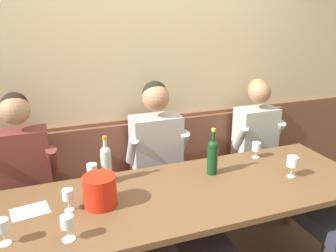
% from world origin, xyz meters
% --- Properties ---
extents(room_wall_back, '(6.80, 0.08, 2.80)m').
position_xyz_m(room_wall_back, '(0.00, 1.09, 1.40)').
color(room_wall_back, beige).
rests_on(room_wall_back, ground).
extents(wood_wainscot_panel, '(6.80, 0.03, 0.97)m').
position_xyz_m(wood_wainscot_panel, '(0.00, 1.04, 0.48)').
color(wood_wainscot_panel, brown).
rests_on(wood_wainscot_panel, ground).
extents(wall_bench, '(2.74, 0.42, 0.94)m').
position_xyz_m(wall_bench, '(0.00, 0.83, 0.28)').
color(wall_bench, brown).
rests_on(wall_bench, ground).
extents(dining_table, '(2.44, 0.84, 0.75)m').
position_xyz_m(dining_table, '(0.00, 0.11, 0.67)').
color(dining_table, brown).
rests_on(dining_table, ground).
extents(person_right_seat, '(0.49, 1.30, 1.32)m').
position_xyz_m(person_right_seat, '(-1.02, 0.45, 0.63)').
color(person_right_seat, '#2D3040').
rests_on(person_right_seat, ground).
extents(person_center_left_seat, '(0.51, 1.31, 1.33)m').
position_xyz_m(person_center_left_seat, '(-0.00, 0.47, 0.65)').
color(person_center_left_seat, '#242A30').
rests_on(person_center_left_seat, ground).
extents(person_left_seat, '(0.47, 1.30, 1.28)m').
position_xyz_m(person_left_seat, '(0.96, 0.46, 0.62)').
color(person_left_seat, '#342C31').
rests_on(person_left_seat, ground).
extents(ice_bucket, '(0.20, 0.20, 0.19)m').
position_xyz_m(ice_bucket, '(-0.57, 0.13, 0.84)').
color(ice_bucket, red).
rests_on(ice_bucket, dining_table).
extents(wine_bottle_green_tall, '(0.07, 0.07, 0.34)m').
position_xyz_m(wine_bottle_green_tall, '(0.24, 0.28, 0.89)').
color(wine_bottle_green_tall, '#123D1B').
rests_on(wine_bottle_green_tall, dining_table).
extents(wine_bottle_amber_mid, '(0.07, 0.07, 0.33)m').
position_xyz_m(wine_bottle_amber_mid, '(-0.48, 0.42, 0.89)').
color(wine_bottle_amber_mid, '#AEC7BF').
rests_on(wine_bottle_amber_mid, dining_table).
extents(wine_glass_center_rear, '(0.07, 0.07, 0.14)m').
position_xyz_m(wine_glass_center_rear, '(-0.79, -0.14, 0.84)').
color(wine_glass_center_rear, silver).
rests_on(wine_glass_center_rear, dining_table).
extents(wine_glass_center_front, '(0.07, 0.07, 0.16)m').
position_xyz_m(wine_glass_center_front, '(-0.58, 0.39, 0.86)').
color(wine_glass_center_front, silver).
rests_on(wine_glass_center_front, dining_table).
extents(wine_glass_mid_left, '(0.06, 0.06, 0.14)m').
position_xyz_m(wine_glass_mid_left, '(-0.76, 0.14, 0.85)').
color(wine_glass_mid_left, silver).
rests_on(wine_glass_mid_left, dining_table).
extents(wine_glass_by_bottle, '(0.07, 0.07, 0.13)m').
position_xyz_m(wine_glass_by_bottle, '(0.69, 0.41, 0.83)').
color(wine_glass_by_bottle, silver).
rests_on(wine_glass_by_bottle, dining_table).
extents(wine_glass_mid_right, '(0.08, 0.08, 0.15)m').
position_xyz_m(wine_glass_mid_right, '(0.74, 0.04, 0.86)').
color(wine_glass_mid_right, silver).
rests_on(wine_glass_mid_right, dining_table).
extents(wine_glass_right_end, '(0.06, 0.06, 0.14)m').
position_xyz_m(wine_glass_right_end, '(-1.09, -0.06, 0.85)').
color(wine_glass_right_end, silver).
rests_on(wine_glass_right_end, dining_table).
extents(tasting_sheet_left_guest, '(0.23, 0.18, 0.00)m').
position_xyz_m(tasting_sheet_left_guest, '(-0.97, 0.21, 0.75)').
color(tasting_sheet_left_guest, white).
rests_on(tasting_sheet_left_guest, dining_table).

